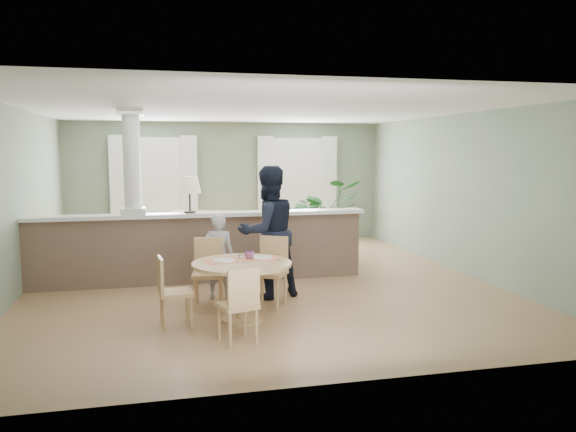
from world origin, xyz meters
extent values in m
plane|color=#A78158|center=(0.00, 0.00, 0.00)|extent=(8.00, 8.00, 0.00)
cube|color=gray|center=(0.00, 4.00, 1.35)|extent=(7.00, 0.02, 2.70)
cube|color=gray|center=(-3.50, 0.00, 1.35)|extent=(0.02, 8.00, 2.70)
cube|color=gray|center=(3.50, 0.00, 1.35)|extent=(0.02, 8.00, 2.70)
cube|color=gray|center=(0.00, -4.00, 1.35)|extent=(7.00, 0.02, 2.70)
cube|color=white|center=(0.00, 0.00, 2.70)|extent=(7.00, 8.00, 0.02)
cube|color=white|center=(-1.60, 3.97, 1.55)|extent=(1.10, 0.02, 1.50)
cube|color=white|center=(-1.60, 3.94, 1.55)|extent=(1.22, 0.04, 1.62)
cube|color=white|center=(1.60, 3.97, 1.55)|extent=(1.10, 0.02, 1.50)
cube|color=white|center=(1.60, 3.94, 1.55)|extent=(1.22, 0.04, 1.62)
cube|color=white|center=(-2.35, 3.88, 1.25)|extent=(0.35, 0.10, 2.30)
cube|color=white|center=(-0.85, 3.88, 1.25)|extent=(0.35, 0.10, 2.30)
cube|color=white|center=(0.85, 3.88, 1.25)|extent=(0.35, 0.10, 2.30)
cube|color=white|center=(2.35, 3.88, 1.25)|extent=(0.35, 0.10, 2.30)
cube|color=brown|center=(-0.90, 0.20, 0.53)|extent=(5.20, 0.22, 1.05)
cube|color=white|center=(-0.90, 0.20, 1.08)|extent=(5.32, 0.36, 0.06)
cube|color=white|center=(-1.90, 0.20, 1.16)|extent=(0.36, 0.36, 0.10)
cylinder|color=white|center=(-1.90, 0.20, 1.91)|extent=(0.26, 0.26, 1.39)
cube|color=white|center=(-1.90, 0.20, 2.65)|extent=(0.38, 0.38, 0.10)
cylinder|color=black|center=(-1.05, 0.20, 1.12)|extent=(0.18, 0.18, 0.03)
cylinder|color=black|center=(-1.05, 0.20, 1.28)|extent=(0.03, 0.03, 0.28)
cone|color=white|center=(-1.05, 0.20, 1.55)|extent=(0.36, 0.36, 0.26)
imported|color=#8D654D|center=(-0.23, 1.77, 0.46)|extent=(3.37, 2.14, 0.92)
imported|color=#29672A|center=(1.62, 1.88, 0.76)|extent=(1.61, 1.48, 1.52)
cylinder|color=tan|center=(-0.56, -1.96, 0.02)|extent=(0.51, 0.51, 0.04)
cylinder|color=tan|center=(-0.56, -1.96, 0.37)|extent=(0.14, 0.14, 0.65)
cylinder|color=tan|center=(-0.56, -1.96, 0.71)|extent=(1.21, 1.21, 0.04)
cube|color=#DB3143|center=(-0.78, -1.84, 0.73)|extent=(0.50, 0.42, 0.01)
cube|color=#DB3143|center=(-0.30, -1.76, 0.73)|extent=(0.45, 0.33, 0.01)
cylinder|color=white|center=(-0.77, -1.87, 0.74)|extent=(0.26, 0.26, 0.01)
cylinder|color=white|center=(-0.27, -1.77, 0.74)|extent=(0.26, 0.26, 0.01)
cylinder|color=white|center=(-0.57, -1.98, 0.78)|extent=(0.07, 0.07, 0.09)
cube|color=silver|center=(-0.81, -1.94, 0.75)|extent=(0.07, 0.17, 0.00)
cube|color=silver|center=(-0.94, -1.93, 0.74)|extent=(0.07, 0.21, 0.00)
cylinder|color=white|center=(-0.11, -1.94, 0.77)|extent=(0.04, 0.04, 0.07)
cylinder|color=silver|center=(-0.11, -1.94, 0.81)|extent=(0.04, 0.04, 0.01)
imported|color=#234BA4|center=(-0.44, -1.77, 0.78)|extent=(0.15, 0.15, 0.09)
cube|color=tan|center=(-0.91, -1.24, 0.44)|extent=(0.47, 0.47, 0.05)
cylinder|color=tan|center=(-1.10, -1.38, 0.21)|extent=(0.04, 0.04, 0.42)
cylinder|color=tan|center=(-0.77, -1.43, 0.21)|extent=(0.04, 0.04, 0.42)
cylinder|color=tan|center=(-1.05, -1.05, 0.21)|extent=(0.04, 0.04, 0.42)
cylinder|color=tan|center=(-0.72, -1.10, 0.21)|extent=(0.04, 0.04, 0.42)
cube|color=tan|center=(-0.88, -1.05, 0.68)|extent=(0.39, 0.10, 0.45)
cube|color=tan|center=(-0.11, -1.39, 0.45)|extent=(0.57, 0.57, 0.05)
cylinder|color=tan|center=(-0.34, -1.44, 0.21)|extent=(0.04, 0.04, 0.43)
cylinder|color=tan|center=(-0.05, -1.62, 0.21)|extent=(0.04, 0.04, 0.43)
cylinder|color=tan|center=(-0.17, -1.16, 0.21)|extent=(0.04, 0.04, 0.43)
cylinder|color=tan|center=(0.12, -1.33, 0.21)|extent=(0.04, 0.04, 0.43)
cube|color=tan|center=(-0.01, -1.23, 0.70)|extent=(0.36, 0.24, 0.46)
cube|color=tan|center=(-0.72, -2.70, 0.41)|extent=(0.47, 0.47, 0.05)
cylinder|color=tan|center=(-0.62, -2.51, 0.19)|extent=(0.04, 0.04, 0.39)
cylinder|color=tan|center=(-0.91, -2.60, 0.19)|extent=(0.04, 0.04, 0.39)
cylinder|color=tan|center=(-0.53, -2.81, 0.19)|extent=(0.04, 0.04, 0.39)
cylinder|color=tan|center=(-0.83, -2.89, 0.19)|extent=(0.04, 0.04, 0.39)
cube|color=tan|center=(-0.68, -2.87, 0.63)|extent=(0.36, 0.13, 0.42)
cube|color=tan|center=(-1.36, -1.99, 0.41)|extent=(0.41, 0.41, 0.05)
cylinder|color=tan|center=(-1.19, -2.12, 0.19)|extent=(0.04, 0.04, 0.39)
cylinder|color=tan|center=(-1.22, -1.82, 0.19)|extent=(0.04, 0.04, 0.39)
cylinder|color=tan|center=(-1.49, -2.15, 0.19)|extent=(0.04, 0.04, 0.39)
cylinder|color=tan|center=(-1.52, -1.85, 0.19)|extent=(0.04, 0.04, 0.39)
cube|color=tan|center=(-1.53, -2.00, 0.63)|extent=(0.07, 0.36, 0.41)
imported|color=#9D9DA2|center=(-0.73, -0.85, 0.60)|extent=(0.49, 0.38, 1.21)
imported|color=black|center=(-0.03, -0.91, 0.93)|extent=(1.08, 0.96, 1.87)
camera|label=1|loc=(-1.53, -8.60, 2.08)|focal=35.00mm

